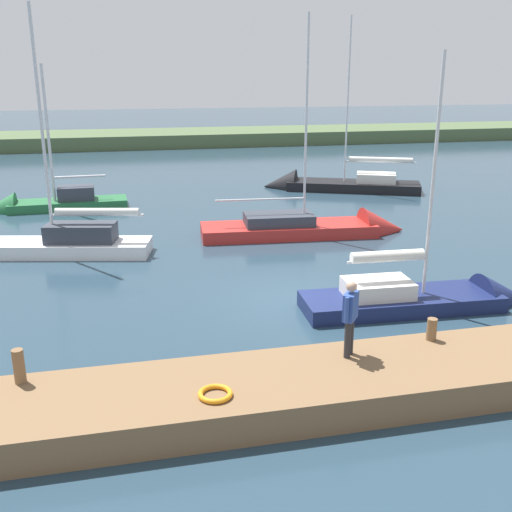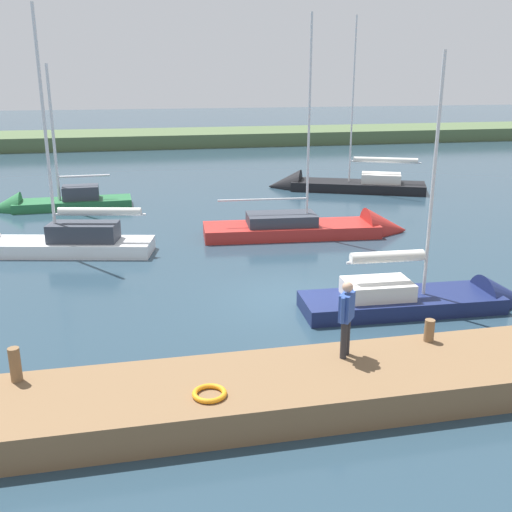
% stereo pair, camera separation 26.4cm
% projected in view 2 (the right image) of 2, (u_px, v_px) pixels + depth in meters
% --- Properties ---
extents(ground_plane, '(200.00, 200.00, 0.00)m').
position_uv_depth(ground_plane, '(294.00, 300.00, 17.64)').
color(ground_plane, '#263D4C').
extents(far_shoreline, '(180.00, 8.00, 2.40)m').
position_uv_depth(far_shoreline, '(178.00, 144.00, 56.24)').
color(far_shoreline, '#4C603D').
rests_on(far_shoreline, ground_plane).
extents(dock_pier, '(18.33, 2.46, 0.69)m').
position_uv_depth(dock_pier, '(366.00, 381.00, 12.32)').
color(dock_pier, brown).
rests_on(dock_pier, ground_plane).
extents(mooring_post_near, '(0.22, 0.22, 0.70)m').
position_uv_depth(mooring_post_near, '(15.00, 365.00, 11.55)').
color(mooring_post_near, brown).
rests_on(mooring_post_near, dock_pier).
extents(mooring_post_far, '(0.23, 0.23, 0.51)m').
position_uv_depth(mooring_post_far, '(429.00, 330.00, 13.31)').
color(mooring_post_far, brown).
rests_on(mooring_post_far, dock_pier).
extents(life_ring_buoy, '(0.66, 0.66, 0.10)m').
position_uv_depth(life_ring_buoy, '(210.00, 393.00, 11.09)').
color(life_ring_buoy, orange).
rests_on(life_ring_buoy, dock_pier).
extents(sailboat_near_dock, '(6.92, 1.97, 7.71)m').
position_uv_depth(sailboat_near_dock, '(51.00, 206.00, 29.37)').
color(sailboat_near_dock, '#236638').
rests_on(sailboat_near_dock, ground_plane).
extents(sailboat_far_left, '(8.71, 2.66, 9.58)m').
position_uv_depth(sailboat_far_left, '(322.00, 231.00, 24.71)').
color(sailboat_far_left, '#B22823').
rests_on(sailboat_far_left, ground_plane).
extents(sailboat_behind_pier, '(6.95, 2.01, 7.89)m').
position_uv_depth(sailboat_behind_pier, '(433.00, 304.00, 17.06)').
color(sailboat_behind_pier, navy).
rests_on(sailboat_behind_pier, ground_plane).
extents(sailboat_outer_mooring, '(7.51, 3.19, 9.55)m').
position_uv_depth(sailboat_outer_mooring, '(49.00, 249.00, 22.15)').
color(sailboat_outer_mooring, white).
rests_on(sailboat_outer_mooring, ground_plane).
extents(sailboat_inner_slip, '(9.02, 5.46, 10.40)m').
position_uv_depth(sailboat_inner_slip, '(334.00, 187.00, 34.18)').
color(sailboat_inner_slip, black).
rests_on(sailboat_inner_slip, ground_plane).
extents(person_on_dock, '(0.45, 0.53, 1.69)m').
position_uv_depth(person_on_dock, '(346.00, 314.00, 12.38)').
color(person_on_dock, '#28282D').
rests_on(person_on_dock, dock_pier).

